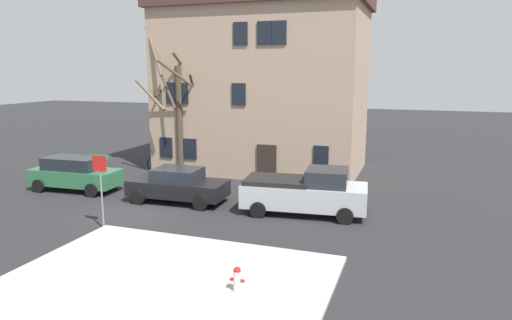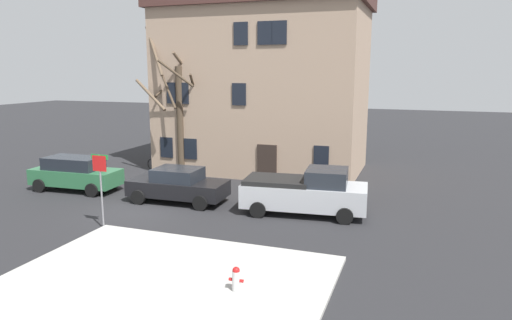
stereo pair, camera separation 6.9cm
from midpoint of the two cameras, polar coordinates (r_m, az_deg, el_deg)
The scene contains 11 objects.
ground_plane at distance 21.18m, azimuth -14.07°, elevation -6.05°, with size 120.00×120.00×0.00m, color #262628.
sidewalk_slab at distance 13.89m, azimuth -11.89°, elevation -14.96°, with size 9.39×7.55×0.12m, color #B7B5AD.
building_main at distance 28.65m, azimuth 0.76°, elevation 10.54°, with size 12.43×7.30×11.55m.
tree_bare_near at distance 28.18m, azimuth -10.76°, elevation 6.38°, with size 3.36×3.41×8.59m.
tree_bare_mid at distance 27.20m, azimuth -9.51°, elevation 5.37°, with size 2.77×2.77×6.68m.
car_green_wagon at distance 25.48m, azimuth -21.46°, elevation -1.52°, with size 4.67×2.14×1.74m.
car_black_sedan at distance 21.98m, azimuth -9.67°, elevation -3.05°, with size 4.64×2.20×1.62m.
pickup_truck_silver at distance 19.99m, azimuth 6.00°, elevation -3.90°, with size 5.46×2.70×2.01m.
fire_hydrant at distance 13.09m, azimuth -2.48°, elevation -14.37°, with size 0.42×0.22×0.70m.
street_sign_pole at distance 18.70m, azimuth -18.69°, elevation -2.06°, with size 0.76×0.07×2.94m.
bicycle_leaning at distance 29.01m, azimuth -12.09°, elevation -0.63°, with size 1.72×0.42×1.03m.
Camera 1 is at (11.35, -16.81, 6.08)m, focal length 32.52 mm.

